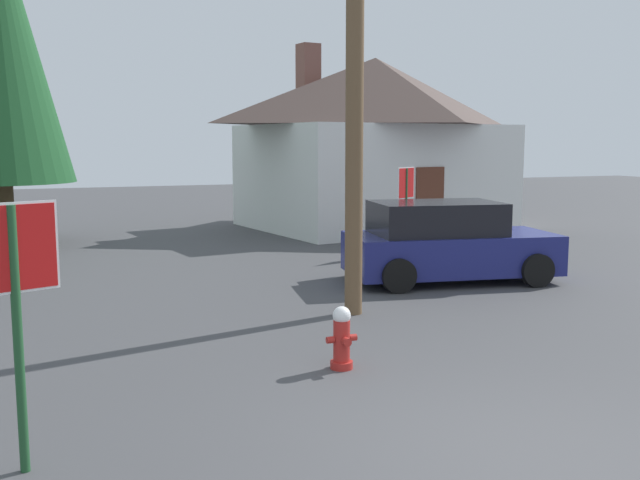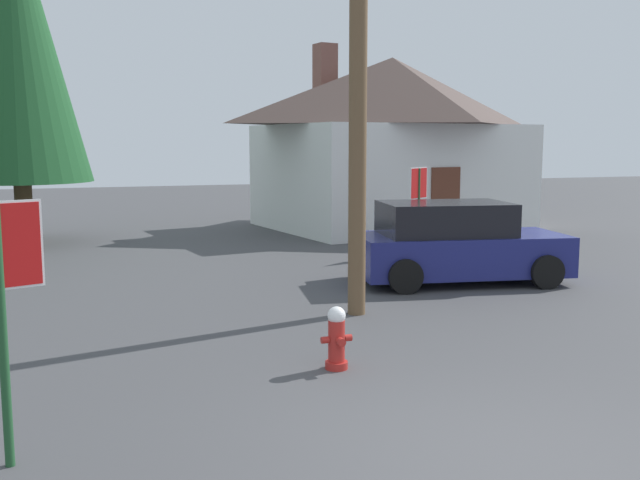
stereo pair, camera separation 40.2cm
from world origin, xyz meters
TOP-DOWN VIEW (x-y plane):
  - ground_plane at (0.00, 0.00)m, footprint 80.00×80.00m
  - fire_hydrant at (-0.35, 2.73)m, footprint 0.39×0.33m
  - utility_pole at (0.97, 5.28)m, footprint 1.60×0.28m
  - stop_sign_far at (4.67, 10.37)m, footprint 0.65×0.42m
  - house at (6.60, 16.05)m, footprint 8.85×7.20m
  - parked_car at (3.80, 7.09)m, footprint 4.29×2.59m
  - pine_tree_short_left at (-4.39, 15.80)m, footprint 3.69×3.69m

SIDE VIEW (x-z plane):
  - ground_plane at x=0.00m, z-range -0.10..0.00m
  - fire_hydrant at x=-0.35m, z-range -0.01..0.77m
  - parked_car at x=3.80m, z-range -0.03..1.54m
  - stop_sign_far at x=4.67m, z-range 0.45..2.57m
  - house at x=6.60m, z-range -0.11..5.67m
  - utility_pole at x=0.97m, z-range 0.18..8.54m
  - pine_tree_short_left at x=-4.39m, z-range 0.82..10.05m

